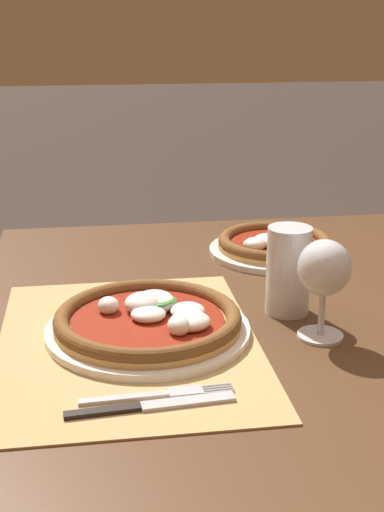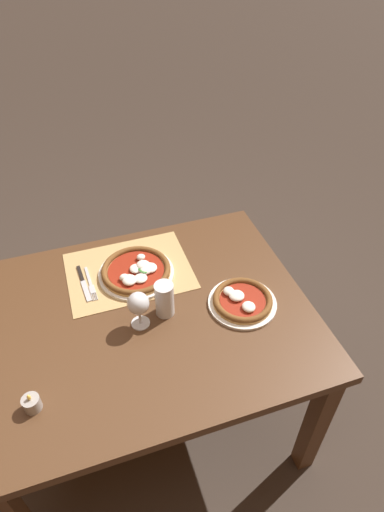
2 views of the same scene
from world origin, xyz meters
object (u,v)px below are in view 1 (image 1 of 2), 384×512
Objects in this scene: wine_glass at (324,272)px; pint_glass at (288,272)px; pizza_near at (149,321)px; pizza_far at (274,245)px; knife at (151,406)px; fork at (158,395)px.

wine_glass reaches higher than pint_glass.
pizza_near is 1.17× the size of pizza_far.
wine_glass is 1.07× the size of pint_glass.
knife is at bearing -57.92° from wine_glass.
pizza_far is at bearing 151.45° from fork.
pint_glass reaches higher than pizza_far.
pizza_far is 0.64m from knife.
wine_glass reaches higher than pizza_far.
pint_glass is 0.72× the size of fork.
pizza_far is at bearing 175.43° from wine_glass.
pizza_near is 2.02× the size of wine_glass.
pizza_near is at bearing 178.07° from fork.
pizza_near reaches higher than knife.
pizza_far is 1.33× the size of fork.
fork is at bearing -43.92° from pint_glass.
knife is (0.57, -0.31, -0.01)m from pizza_far.
fork is (0.15, -0.26, -0.10)m from wine_glass.
wine_glass is at bearing 122.08° from knife.
pint_glass is at bearing -166.58° from wine_glass.
pint_glass reaches higher than fork.
pizza_far is at bearing 169.21° from pint_glass.
pint_glass is 0.67× the size of knife.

